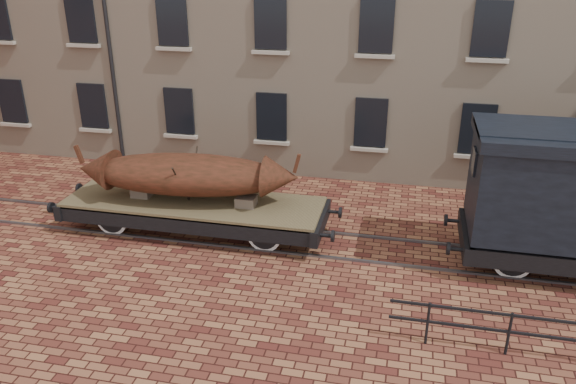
# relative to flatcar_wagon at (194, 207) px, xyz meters

# --- Properties ---
(ground) EXTENTS (90.00, 90.00, 0.00)m
(ground) POSITION_rel_flatcar_wagon_xyz_m (3.59, 0.00, -0.79)
(ground) COLOR #4C1E18
(rail_track) EXTENTS (30.00, 1.52, 0.06)m
(rail_track) POSITION_rel_flatcar_wagon_xyz_m (3.59, 0.00, -0.76)
(rail_track) COLOR #59595E
(rail_track) RESTS_ON ground
(flatcar_wagon) EXTENTS (8.40, 2.28, 1.27)m
(flatcar_wagon) POSITION_rel_flatcar_wagon_xyz_m (0.00, 0.00, 0.00)
(flatcar_wagon) COLOR brown
(flatcar_wagon) RESTS_ON ground
(iron_boat) EXTENTS (6.47, 2.32, 1.56)m
(iron_boat) POSITION_rel_flatcar_wagon_xyz_m (-0.15, 0.00, 1.01)
(iron_boat) COLOR #572417
(iron_boat) RESTS_ON flatcar_wagon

